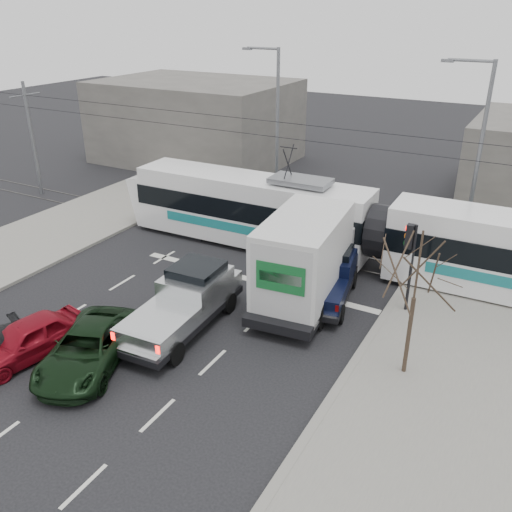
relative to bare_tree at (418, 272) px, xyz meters
The scene contains 15 objects.
ground 8.85m from the bare_tree, 161.79° to the right, with size 120.00×120.00×0.00m, color black.
sidewalk_right 4.69m from the bare_tree, 60.75° to the right, with size 6.00×60.00×0.15m, color gray.
rails 11.33m from the bare_tree, 135.38° to the left, with size 60.00×1.60×0.03m, color #33302D.
building_left 29.11m from the bare_tree, 137.92° to the left, with size 14.00×10.00×6.00m, color slate.
bare_tree is the anchor object (origin of this frame).
traffic_signal 4.28m from the bare_tree, 105.76° to the left, with size 0.44×0.44×3.60m.
street_lamp_near 11.58m from the bare_tree, 91.42° to the left, with size 2.38×0.25×9.00m.
street_lamp_far 17.97m from the bare_tree, 131.12° to the left, with size 2.38×0.25×9.00m.
catenary 10.68m from the bare_tree, 135.38° to the left, with size 60.00×0.20×7.00m.
tram 8.14m from the bare_tree, 114.18° to the left, with size 25.40×3.08×5.18m.
silver_pickup 8.53m from the bare_tree, behind, with size 2.43×6.12×2.19m.
box_truck 6.18m from the bare_tree, 146.88° to the left, with size 3.37×7.84×3.81m.
navy_pickup 6.20m from the bare_tree, 138.40° to the left, with size 2.57×4.99×2.00m.
green_car 10.99m from the bare_tree, 154.03° to the right, with size 2.24×4.86×1.35m, color black.
red_car 13.17m from the bare_tree, 155.81° to the right, with size 1.65×4.11×1.40m, color maroon.
Camera 1 is at (10.38, -12.65, 11.14)m, focal length 38.00 mm.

